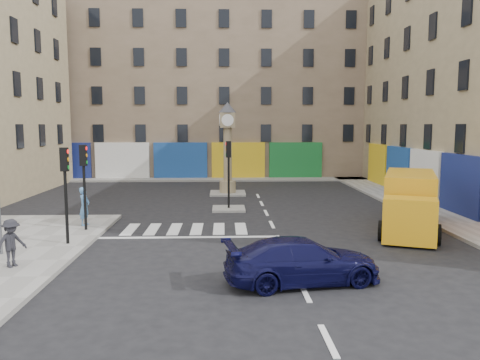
{
  "coord_description": "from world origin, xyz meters",
  "views": [
    {
      "loc": [
        -2.27,
        -17.65,
        4.69
      ],
      "look_at": [
        -1.47,
        5.2,
        2.0
      ],
      "focal_mm": 35.0,
      "sensor_mm": 36.0,
      "label": 1
    }
  ],
  "objects": [
    {
      "name": "clock_pillar",
      "position": [
        -2.0,
        14.0,
        3.55
      ],
      "size": [
        1.2,
        1.2,
        6.1
      ],
      "color": "#998764",
      "rests_on": "island_far"
    },
    {
      "name": "island_far",
      "position": [
        -2.0,
        14.0,
        0.06
      ],
      "size": [
        2.4,
        2.4,
        0.12
      ],
      "primitive_type": "cube",
      "color": "gray",
      "rests_on": "ground"
    },
    {
      "name": "yellow_van",
      "position": [
        6.1,
        2.84,
        1.25
      ],
      "size": [
        4.44,
        7.16,
        2.51
      ],
      "rotation": [
        0.0,
        0.0,
        -0.38
      ],
      "color": "orange",
      "rests_on": "ground"
    },
    {
      "name": "pedestrian_blue",
      "position": [
        -8.61,
        3.54,
        1.02
      ],
      "size": [
        0.52,
        0.7,
        1.75
      ],
      "primitive_type": "imported",
      "rotation": [
        0.0,
        0.0,
        1.41
      ],
      "color": "#5286BD",
      "rests_on": "sidewalk_left"
    },
    {
      "name": "traffic_light_left_far",
      "position": [
        -8.3,
        2.6,
        2.62
      ],
      "size": [
        0.28,
        0.22,
        3.7
      ],
      "color": "black",
      "rests_on": "sidewalk_left"
    },
    {
      "name": "building_far",
      "position": [
        -4.0,
        28.0,
        8.5
      ],
      "size": [
        32.0,
        10.0,
        17.0
      ],
      "primitive_type": "cube",
      "color": "#7E6A54",
      "rests_on": "ground"
    },
    {
      "name": "ground",
      "position": [
        0.0,
        0.0,
        0.0
      ],
      "size": [
        120.0,
        120.0,
        0.0
      ],
      "primitive_type": "plane",
      "color": "black",
      "rests_on": "ground"
    },
    {
      "name": "pedestrian_dark",
      "position": [
        -9.09,
        -2.76,
        0.93
      ],
      "size": [
        1.03,
        1.16,
        1.56
      ],
      "primitive_type": "imported",
      "rotation": [
        0.0,
        0.0,
        1.0
      ],
      "color": "black",
      "rests_on": "sidewalk_left"
    },
    {
      "name": "traffic_light_left_near",
      "position": [
        -8.3,
        0.2,
        2.62
      ],
      "size": [
        0.28,
        0.22,
        3.7
      ],
      "color": "black",
      "rests_on": "sidewalk_left"
    },
    {
      "name": "island_near",
      "position": [
        -2.0,
        8.0,
        0.06
      ],
      "size": [
        1.8,
        1.8,
        0.12
      ],
      "primitive_type": "cube",
      "color": "gray",
      "rests_on": "ground"
    },
    {
      "name": "sidewalk_right",
      "position": [
        8.7,
        10.0,
        0.07
      ],
      "size": [
        2.6,
        30.0,
        0.15
      ],
      "primitive_type": "cube",
      "color": "gray",
      "rests_on": "ground"
    },
    {
      "name": "navy_sedan",
      "position": [
        0.06,
        -4.2,
        0.68
      ],
      "size": [
        4.93,
        2.69,
        1.36
      ],
      "primitive_type": "imported",
      "rotation": [
        0.0,
        0.0,
        1.75
      ],
      "color": "black",
      "rests_on": "ground"
    },
    {
      "name": "traffic_light_island",
      "position": [
        -2.0,
        8.0,
        2.59
      ],
      "size": [
        0.28,
        0.22,
        3.7
      ],
      "color": "black",
      "rests_on": "island_near"
    },
    {
      "name": "sidewalk_far",
      "position": [
        -4.0,
        22.2,
        0.07
      ],
      "size": [
        32.0,
        2.4,
        0.15
      ],
      "primitive_type": "cube",
      "color": "gray",
      "rests_on": "ground"
    }
  ]
}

